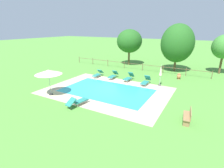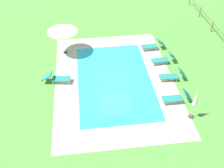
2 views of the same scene
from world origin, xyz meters
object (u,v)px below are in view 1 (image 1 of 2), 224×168
sun_lounger_south_near_corner (98,74)px  tree_centre (129,41)px  patio_umbrella_open_foreground (48,72)px  sun_lounger_north_near_steps (129,78)px  terracotta_urn_near_fence (179,76)px  patio_umbrella_closed_row_west (161,72)px  wooden_bench_lawn_side (188,116)px  tree_far_west (177,43)px  tree_west_mid (224,47)px  sun_lounger_north_mid (146,81)px  sun_lounger_north_far (113,75)px  sun_lounger_north_end (78,101)px

sun_lounger_south_near_corner → tree_centre: 9.50m
patio_umbrella_open_foreground → sun_lounger_north_near_steps: bearing=59.8°
sun_lounger_south_near_corner → terracotta_urn_near_fence: sun_lounger_south_near_corner is taller
sun_lounger_south_near_corner → patio_umbrella_closed_row_west: patio_umbrella_closed_row_west is taller
terracotta_urn_near_fence → sun_lounger_south_near_corner: bearing=-156.2°
patio_umbrella_closed_row_west → tree_centre: 11.36m
wooden_bench_lawn_side → tree_far_west: size_ratio=0.24×
patio_umbrella_open_foreground → terracotta_urn_near_fence: size_ratio=3.54×
tree_west_mid → tree_centre: bearing=-176.6°
sun_lounger_north_near_steps → sun_lounger_north_mid: sun_lounger_north_mid is taller
sun_lounger_north_mid → terracotta_urn_near_fence: 4.90m
sun_lounger_north_far → tree_far_west: tree_far_west is taller
tree_centre → patio_umbrella_closed_row_west: bearing=-48.0°
patio_umbrella_open_foreground → tree_far_west: tree_far_west is taller
tree_far_west → sun_lounger_north_mid: bearing=-101.0°
sun_lounger_south_near_corner → wooden_bench_lawn_side: 12.94m
tree_far_west → tree_west_mid: 5.84m
tree_west_mid → tree_centre: (-13.17, -0.78, 0.27)m
sun_lounger_north_end → patio_umbrella_open_foreground: patio_umbrella_open_foreground is taller
tree_west_mid → wooden_bench_lawn_side: bearing=-97.6°
sun_lounger_north_mid → tree_west_mid: tree_west_mid is taller
patio_umbrella_closed_row_west → tree_centre: tree_centre is taller
terracotta_urn_near_fence → tree_centre: (-8.84, 4.79, 3.50)m
terracotta_urn_near_fence → tree_centre: bearing=151.6°
sun_lounger_north_mid → patio_umbrella_open_foreground: size_ratio=0.78×
sun_lounger_north_far → patio_umbrella_closed_row_west: (5.73, 0.20, 1.15)m
tree_far_west → tree_west_mid: bearing=16.1°
sun_lounger_north_near_steps → sun_lounger_north_far: (-2.07, -0.07, -0.01)m
terracotta_urn_near_fence → sun_lounger_north_near_steps: bearing=-144.6°
sun_lounger_north_end → tree_west_mid: 20.36m
patio_umbrella_open_foreground → tree_west_mid: 21.86m
sun_lounger_north_near_steps → sun_lounger_north_mid: 2.28m
sun_lounger_north_near_steps → tree_centre: 9.83m
patio_umbrella_closed_row_west → tree_far_west: 7.79m
sun_lounger_south_near_corner → terracotta_urn_near_fence: bearing=23.8°
tree_far_west → tree_west_mid: (5.60, 1.62, -0.32)m
sun_lounger_south_near_corner → tree_west_mid: bearing=35.5°
sun_lounger_south_near_corner → patio_umbrella_closed_row_west: 7.85m
sun_lounger_north_near_steps → sun_lounger_south_near_corner: sun_lounger_north_near_steps is taller
tree_centre → terracotta_urn_near_fence: bearing=-28.4°
sun_lounger_north_near_steps → tree_west_mid: tree_west_mid is taller
wooden_bench_lawn_side → terracotta_urn_near_fence: wooden_bench_lawn_side is taller
sun_lounger_north_mid → sun_lounger_north_end: sun_lounger_north_mid is taller
sun_lounger_north_end → tree_centre: size_ratio=0.36×
sun_lounger_south_near_corner → tree_west_mid: tree_west_mid is taller
sun_lounger_south_near_corner → tree_far_west: (7.88, 7.98, 3.54)m
sun_lounger_north_mid → wooden_bench_lawn_side: size_ratio=1.23×
sun_lounger_north_mid → tree_west_mid: (7.15, 9.57, 3.21)m
sun_lounger_north_mid → tree_centre: 11.21m
sun_lounger_north_mid → sun_lounger_north_end: bearing=-111.0°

